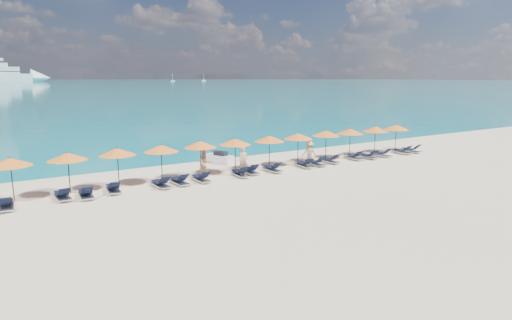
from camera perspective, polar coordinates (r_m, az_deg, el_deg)
ground at (r=23.78m, az=3.82°, el=-4.02°), size 1400.00×1400.00×0.00m
sailboat_near at (r=604.29m, az=-11.04°, el=10.35°), size 5.56×1.85×10.19m
sailboat_far at (r=654.58m, az=-6.98°, el=10.52°), size 6.19×2.06×11.35m
jetski at (r=31.28m, az=-4.96°, el=0.27°), size 1.70×2.51×0.84m
beachgoer_a at (r=27.07m, az=-1.67°, el=-0.13°), size 0.70×0.47×1.85m
beachgoer_b at (r=26.71m, az=-6.83°, el=-0.49°), size 0.85×0.51×1.73m
beachgoer_c at (r=30.43m, az=7.13°, el=0.90°), size 1.20×1.06×1.71m
umbrella_1 at (r=24.39m, az=-29.95°, el=-0.25°), size 2.10×2.10×2.28m
umbrella_2 at (r=24.72m, az=-23.84°, el=0.42°), size 2.10×2.10×2.28m
umbrella_3 at (r=25.26m, az=-18.01°, el=1.04°), size 2.10×2.10×2.28m
umbrella_4 at (r=25.83m, az=-12.55°, el=1.53°), size 2.10×2.10×2.28m
umbrella_5 at (r=26.94m, az=-7.46°, el=2.08°), size 2.10×2.10×2.28m
umbrella_6 at (r=27.84m, az=-2.81°, el=2.45°), size 2.10×2.10×2.28m
umbrella_7 at (r=29.21m, az=1.80°, el=2.86°), size 2.10×2.10×2.28m
umbrella_8 at (r=30.57m, az=5.64°, el=3.18°), size 2.10×2.10×2.28m
umbrella_9 at (r=32.42m, az=9.34°, el=3.54°), size 2.10×2.10×2.28m
umbrella_10 at (r=33.96m, az=12.46°, el=3.76°), size 2.10×2.10×2.28m
umbrella_11 at (r=35.85m, az=15.65°, el=3.98°), size 2.10×2.10×2.28m
umbrella_12 at (r=37.70m, az=18.21°, el=4.17°), size 2.10×2.10×2.28m
lounger_2 at (r=23.48m, az=-30.35°, el=-5.15°), size 0.72×1.73×0.66m
lounger_3 at (r=24.00m, az=-24.40°, el=-4.28°), size 0.71×1.73×0.66m
lounger_4 at (r=23.83m, az=-21.72°, el=-4.18°), size 0.69×1.73×0.66m
lounger_5 at (r=24.42m, az=-18.49°, el=-3.60°), size 0.79×1.75×0.66m
lounger_6 at (r=24.80m, az=-12.58°, el=-3.07°), size 0.75×1.74×0.66m
lounger_7 at (r=25.24m, az=-10.19°, el=-2.73°), size 0.75×1.74×0.66m
lounger_8 at (r=25.72m, az=-7.35°, el=-2.39°), size 0.64×1.71×0.66m
lounger_9 at (r=26.86m, az=-2.14°, el=-1.73°), size 0.72×1.73×0.66m
lounger_10 at (r=27.60m, az=-0.76°, el=-1.37°), size 0.79×1.76×0.66m
lounger_11 at (r=28.19m, az=2.16°, el=-1.12°), size 0.65×1.71×0.66m
lounger_12 at (r=29.69m, az=6.42°, el=-0.56°), size 0.78×1.75×0.66m
lounger_13 at (r=30.38m, az=7.94°, el=-0.33°), size 0.65×1.71×0.66m
lounger_14 at (r=31.45m, az=9.81°, el=0.00°), size 0.66×1.71×0.66m
lounger_15 at (r=33.15m, az=12.88°, el=0.45°), size 0.75×1.74×0.66m
lounger_16 at (r=33.78m, az=14.72°, el=0.56°), size 0.67×1.72×0.66m
lounger_17 at (r=34.85m, az=16.39°, el=0.79°), size 0.75×1.74×0.66m
lounger_18 at (r=36.70m, az=18.87°, el=1.14°), size 0.69×1.72×0.66m
lounger_19 at (r=37.63m, az=19.97°, el=1.30°), size 0.79×1.75×0.66m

